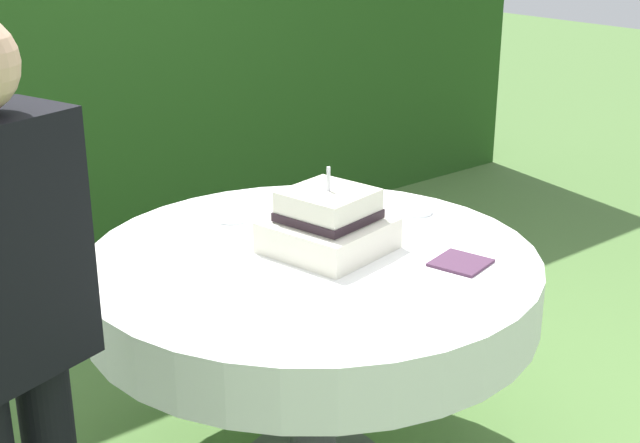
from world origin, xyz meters
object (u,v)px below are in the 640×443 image
at_px(serving_plate_far, 417,211).
at_px(standing_person, 4,338).
at_px(napkin_stack, 461,263).
at_px(wedding_cake, 327,223).
at_px(cake_table, 312,285).
at_px(serving_plate_near, 232,217).

relative_size(serving_plate_far, standing_person, 0.07).
bearing_deg(napkin_stack, wedding_cake, 123.98).
height_order(cake_table, wedding_cake, wedding_cake).
bearing_deg(wedding_cake, cake_table, -174.30).
height_order(serving_plate_near, napkin_stack, serving_plate_near).
height_order(wedding_cake, napkin_stack, wedding_cake).
distance_m(cake_table, napkin_stack, 0.46).
height_order(wedding_cake, serving_plate_near, wedding_cake).
xyz_separation_m(napkin_stack, standing_person, (-1.32, 0.09, 0.15)).
bearing_deg(serving_plate_near, serving_plate_far, -34.27).
bearing_deg(napkin_stack, serving_plate_far, 61.37).
relative_size(napkin_stack, standing_person, 0.09).
bearing_deg(cake_table, wedding_cake, 5.70).
bearing_deg(serving_plate_far, napkin_stack, -118.63).
distance_m(wedding_cake, standing_person, 1.12).
bearing_deg(cake_table, standing_person, -166.45).
relative_size(wedding_cake, serving_plate_far, 3.65).
bearing_deg(napkin_stack, serving_plate_near, 112.00).
distance_m(wedding_cake, serving_plate_near, 0.43).
xyz_separation_m(cake_table, napkin_stack, (0.29, -0.33, 0.11)).
height_order(wedding_cake, serving_plate_far, wedding_cake).
xyz_separation_m(cake_table, serving_plate_far, (0.51, 0.07, 0.11)).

